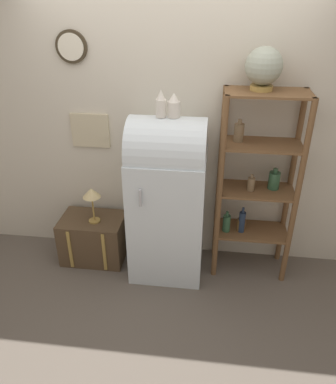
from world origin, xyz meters
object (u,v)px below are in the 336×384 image
at_px(suitcase_trunk, 94,238).
at_px(desk_lamp, 92,195).
at_px(refrigerator, 168,196).
at_px(globe, 264,67).
at_px(vase_left, 161,104).
at_px(vase_center, 174,106).

height_order(suitcase_trunk, desk_lamp, desk_lamp).
height_order(refrigerator, desk_lamp, refrigerator).
xyz_separation_m(suitcase_trunk, desk_lamp, (0.04, -0.04, 0.52)).
height_order(refrigerator, globe, globe).
height_order(globe, vase_left, globe).
xyz_separation_m(refrigerator, suitcase_trunk, (-0.76, 0.05, -0.57)).
distance_m(vase_left, desk_lamp, 1.10).
height_order(globe, desk_lamp, globe).
bearing_deg(vase_left, refrigerator, 3.83).
bearing_deg(suitcase_trunk, refrigerator, -4.02).
relative_size(suitcase_trunk, vase_center, 3.17).
bearing_deg(globe, desk_lamp, -175.53).
bearing_deg(vase_center, suitcase_trunk, 176.90).
bearing_deg(vase_center, vase_left, -172.68).
relative_size(globe, vase_left, 1.48).
height_order(suitcase_trunk, vase_center, vase_center).
bearing_deg(vase_center, refrigerator, -169.01).
relative_size(globe, vase_center, 1.69).
bearing_deg(desk_lamp, suitcase_trunk, 137.67).
distance_m(globe, desk_lamp, 1.85).
relative_size(refrigerator, vase_center, 7.88).
height_order(vase_center, desk_lamp, vase_center).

